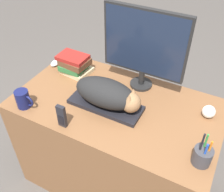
% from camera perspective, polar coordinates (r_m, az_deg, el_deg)
% --- Properties ---
extents(desk, '(1.21, 0.68, 0.76)m').
position_cam_1_polar(desk, '(1.81, 0.85, -10.62)').
color(desk, brown).
rests_on(desk, ground_plane).
extents(keyboard, '(0.43, 0.16, 0.02)m').
position_cam_1_polar(keyboard, '(1.51, -1.41, -1.92)').
color(keyboard, black).
rests_on(keyboard, desk).
extents(cat, '(0.39, 0.18, 0.16)m').
position_cam_1_polar(cat, '(1.45, -0.78, 0.46)').
color(cat, black).
rests_on(cat, keyboard).
extents(monitor, '(0.50, 0.14, 0.50)m').
position_cam_1_polar(monitor, '(1.52, 7.06, 10.97)').
color(monitor, black).
rests_on(monitor, desk).
extents(computer_mouse, '(0.05, 0.10, 0.03)m').
position_cam_1_polar(computer_mouse, '(1.90, -12.05, 7.18)').
color(computer_mouse, silver).
rests_on(computer_mouse, desk).
extents(coffee_mug, '(0.12, 0.08, 0.11)m').
position_cam_1_polar(coffee_mug, '(1.57, -18.76, -0.65)').
color(coffee_mug, '#141947').
rests_on(coffee_mug, desk).
extents(pen_cup, '(0.09, 0.09, 0.19)m').
position_cam_1_polar(pen_cup, '(1.29, 19.07, -12.18)').
color(pen_cup, '#38383D').
rests_on(pen_cup, desk).
extents(baseball, '(0.07, 0.07, 0.07)m').
position_cam_1_polar(baseball, '(1.53, 20.31, -3.21)').
color(baseball, silver).
rests_on(baseball, desk).
extents(phone, '(0.05, 0.02, 0.14)m').
position_cam_1_polar(phone, '(1.39, -10.90, -4.38)').
color(phone, black).
rests_on(phone, desk).
extents(book_stack, '(0.21, 0.18, 0.13)m').
position_cam_1_polar(book_stack, '(1.77, -8.13, 6.87)').
color(book_stack, '#C6B284').
rests_on(book_stack, desk).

